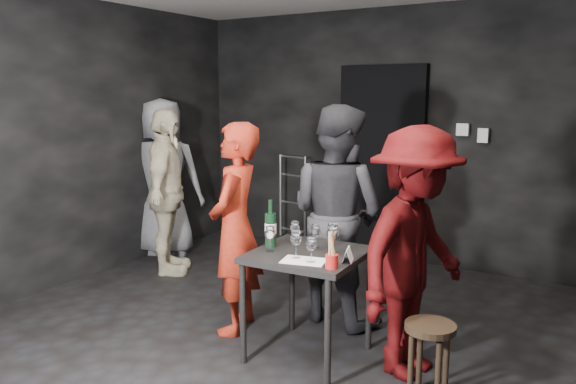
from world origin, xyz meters
The scene contains 24 objects.
floor centered at (0.00, 0.00, 0.00)m, with size 4.50×5.00×0.02m, color black.
wall_back centered at (0.00, 2.50, 1.35)m, with size 4.50×0.04×2.70m, color black.
wall_left centered at (-2.25, 0.00, 1.35)m, with size 0.04×5.00×2.70m, color black.
doorway centered at (0.00, 2.44, 1.05)m, with size 0.95×0.10×2.10m, color black.
wallbox_upper centered at (0.85, 2.45, 1.45)m, with size 0.12×0.06×0.12m, color #B7B7B2.
wallbox_lower centered at (1.05, 2.45, 1.40)m, with size 0.10×0.06×0.14m, color #B7B7B2.
hand_truck centered at (-0.99, 2.20, 0.21)m, with size 0.37×0.32×1.11m.
tasting_table centered at (0.48, -0.04, 0.65)m, with size 0.72×0.72×0.75m.
stool centered at (1.37, -0.15, 0.36)m, with size 0.30×0.30×0.47m.
server_red centered at (-0.21, 0.07, 0.86)m, with size 0.62×0.41×1.71m, color #A52512.
woman_black centered at (0.35, 0.66, 0.99)m, with size 0.97×0.53×1.99m, color #2A292E.
man_maroon centered at (1.18, 0.11, 0.87)m, with size 1.13×0.52×1.75m, color #3A0405.
bystander_cream centered at (-1.63, 0.84, 0.92)m, with size 1.08×0.52×1.85m, color beige.
bystander_grey centered at (-2.13, 1.33, 1.02)m, with size 1.00×0.55×2.05m, color gray.
tasting_mat centered at (0.56, -0.23, 0.75)m, with size 0.28×0.19×0.00m, color white.
wine_glass_a centered at (0.25, -0.16, 0.85)m, with size 0.07×0.07×0.19m, color white, non-canonical shape.
wine_glass_b centered at (0.30, 0.09, 0.84)m, with size 0.07×0.07×0.18m, color white, non-canonical shape.
wine_glass_c centered at (0.47, 0.09, 0.84)m, with size 0.07×0.07×0.18m, color white, non-canonical shape.
wine_glass_d centered at (0.49, -0.21, 0.85)m, with size 0.08×0.08×0.20m, color white, non-canonical shape.
wine_glass_e centered at (0.62, -0.24, 0.84)m, with size 0.07×0.07×0.18m, color white, non-canonical shape.
wine_glass_f centered at (0.63, 0.02, 0.86)m, with size 0.08×0.08×0.22m, color white, non-canonical shape.
wine_bottle centered at (0.19, -0.05, 0.88)m, with size 0.08×0.08×0.33m.
breadstick_cup centered at (0.78, -0.28, 0.86)m, with size 0.08×0.08×0.25m.
reserved_card centered at (0.79, -0.10, 0.80)m, with size 0.07×0.12×0.09m, color white, non-canonical shape.
Camera 1 is at (2.27, -3.24, 1.82)m, focal length 35.00 mm.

